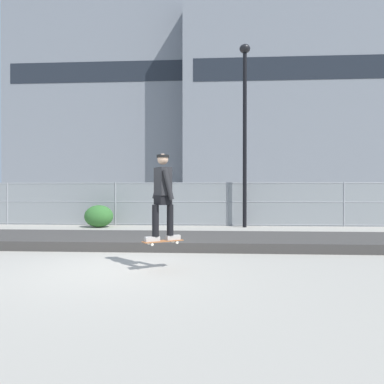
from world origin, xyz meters
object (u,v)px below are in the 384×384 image
street_lamp (245,115)px  parked_car_near (72,203)px  skateboard (163,241)px  shrub_left (99,216)px  skater (163,192)px

street_lamp → parked_car_near: 10.20m
skateboard → shrub_left: bearing=116.5°
skater → shrub_left: 8.34m
parked_car_near → shrub_left: size_ratio=3.87×
skater → street_lamp: street_lamp is taller
skateboard → skater: skater is taller
skateboard → shrub_left: 8.27m
shrub_left → street_lamp: bearing=3.5°
skateboard → shrub_left: size_ratio=0.67×
parked_car_near → shrub_left: 4.90m
skateboard → street_lamp: 9.03m
skateboard → shrub_left: shrub_left is taller
street_lamp → skater: bearing=-106.2°
skater → shrub_left: size_ratio=1.42×
skater → parked_car_near: (-6.49, 11.41, -0.68)m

